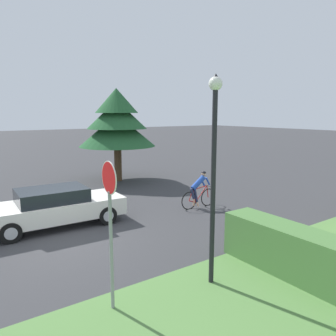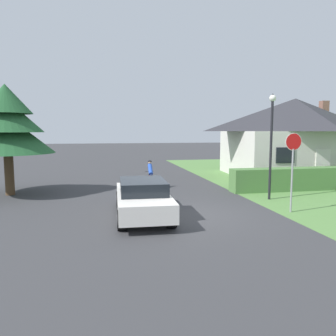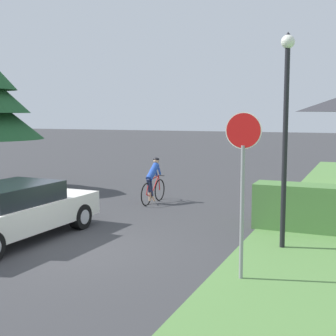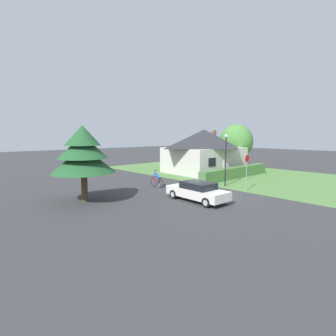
% 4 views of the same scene
% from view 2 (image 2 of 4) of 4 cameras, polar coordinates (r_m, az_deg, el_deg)
% --- Properties ---
extents(ground_plane, '(140.00, 140.00, 0.00)m').
position_cam_2_polar(ground_plane, '(12.03, 3.31, -8.23)').
color(ground_plane, '#38383A').
extents(cottage_house, '(9.47, 7.92, 5.22)m').
position_cam_2_polar(cottage_house, '(23.96, 21.11, 5.24)').
color(cottage_house, beige).
rests_on(cottage_house, ground).
extents(hedge_row, '(11.21, 0.90, 1.16)m').
position_cam_2_polar(hedge_row, '(19.32, 26.70, -1.55)').
color(hedge_row, '#4C7A3D').
rests_on(hedge_row, ground).
extents(sedan_left_lane, '(1.95, 4.59, 1.34)m').
position_cam_2_polar(sedan_left_lane, '(11.73, -4.44, -5.21)').
color(sedan_left_lane, silver).
rests_on(sedan_left_lane, ground).
extents(cyclist, '(0.44, 1.75, 1.52)m').
position_cam_2_polar(cyclist, '(17.25, -3.10, -1.30)').
color(cyclist, black).
rests_on(cyclist, ground).
extents(stop_sign, '(0.64, 0.07, 2.98)m').
position_cam_2_polar(stop_sign, '(12.95, 20.91, 1.63)').
color(stop_sign, gray).
rests_on(stop_sign, ground).
extents(street_lamp, '(0.29, 0.29, 4.67)m').
position_cam_2_polar(street_lamp, '(15.08, 17.57, 5.91)').
color(street_lamp, black).
rests_on(street_lamp, ground).
extents(conifer_tall_near, '(4.29, 4.29, 5.23)m').
position_cam_2_polar(conifer_tall_near, '(17.22, -26.30, 6.88)').
color(conifer_tall_near, '#4C3823').
rests_on(conifer_tall_near, ground).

